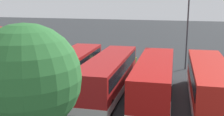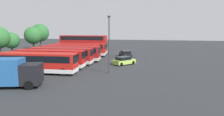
# 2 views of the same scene
# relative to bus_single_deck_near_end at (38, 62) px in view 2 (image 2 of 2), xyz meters

# --- Properties ---
(ground_plane) EXTENTS (140.00, 140.00, 0.00)m
(ground_plane) POSITION_rel_bus_single_deck_near_end_xyz_m (10.90, -10.98, -1.62)
(ground_plane) COLOR #2D3033
(bus_single_deck_near_end) EXTENTS (3.16, 11.31, 2.95)m
(bus_single_deck_near_end) POSITION_rel_bus_single_deck_near_end_xyz_m (0.00, 0.00, 0.00)
(bus_single_deck_near_end) COLOR red
(bus_single_deck_near_end) RESTS_ON ground
(bus_single_deck_second) EXTENTS (3.21, 11.32, 2.95)m
(bus_single_deck_second) POSITION_rel_bus_single_deck_near_end_xyz_m (3.88, 0.17, -0.00)
(bus_single_deck_second) COLOR #B71411
(bus_single_deck_second) RESTS_ON ground
(bus_single_deck_third) EXTENTS (3.09, 11.35, 2.95)m
(bus_single_deck_third) POSITION_rel_bus_single_deck_near_end_xyz_m (7.51, -0.07, 0.00)
(bus_single_deck_third) COLOR #A51919
(bus_single_deck_third) RESTS_ON ground
(bus_single_deck_fourth) EXTENTS (3.43, 11.80, 2.95)m
(bus_single_deck_fourth) POSITION_rel_bus_single_deck_near_end_xyz_m (10.98, -0.28, 0.00)
(bus_single_deck_fourth) COLOR #A51919
(bus_single_deck_fourth) RESTS_ON ground
(bus_single_deck_fifth) EXTENTS (2.87, 10.88, 2.95)m
(bus_single_deck_fifth) POSITION_rel_bus_single_deck_near_end_xyz_m (14.31, 0.34, -0.00)
(bus_single_deck_fifth) COLOR #B71411
(bus_single_deck_fifth) RESTS_ON ground
(bus_single_deck_sixth) EXTENTS (3.32, 11.41, 2.95)m
(bus_single_deck_sixth) POSITION_rel_bus_single_deck_near_end_xyz_m (18.31, 0.07, 0.00)
(bus_single_deck_sixth) COLOR red
(bus_single_deck_sixth) RESTS_ON ground
(bus_double_decker_seventh) EXTENTS (2.77, 11.39, 4.55)m
(bus_double_decker_seventh) POSITION_rel_bus_single_deck_near_end_xyz_m (21.67, 0.62, 0.83)
(bus_double_decker_seventh) COLOR #A51919
(bus_double_decker_seventh) RESTS_ON ground
(box_truck_blue) EXTENTS (4.31, 7.89, 3.20)m
(box_truck_blue) POSITION_rel_bus_single_deck_near_end_xyz_m (-7.12, -0.15, 0.08)
(box_truck_blue) COLOR #235999
(box_truck_blue) RESTS_ON ground
(car_hatchback_silver) EXTENTS (4.86, 3.42, 1.43)m
(car_hatchback_silver) POSITION_rel_bus_single_deck_near_end_xyz_m (18.88, -10.04, -0.92)
(car_hatchback_silver) COLOR black
(car_hatchback_silver) RESTS_ON ground
(car_small_green) EXTENTS (4.23, 3.95, 1.43)m
(car_small_green) POSITION_rel_bus_single_deck_near_end_xyz_m (9.33, -11.03, -0.92)
(car_small_green) COLOR #A5D14C
(car_small_green) RESTS_ON ground
(lamp_post_tall) EXTENTS (0.70, 0.30, 8.12)m
(lamp_post_tall) POSITION_rel_bus_single_deck_near_end_xyz_m (1.83, -9.96, 3.12)
(lamp_post_tall) COLOR #38383D
(lamp_post_tall) RESTS_ON ground
(tree_leftmost) EXTENTS (3.63, 3.63, 5.38)m
(tree_leftmost) POSITION_rel_bus_single_deck_near_end_xyz_m (15.20, 15.44, 1.93)
(tree_leftmost) COLOR #4C3823
(tree_leftmost) RESTS_ON ground
(tree_midleft) EXTENTS (4.05, 4.05, 6.67)m
(tree_midleft) POSITION_rel_bus_single_deck_near_end_xyz_m (17.77, 11.59, 3.00)
(tree_midleft) COLOR #4C3823
(tree_midleft) RESTS_ON ground
(tree_midright) EXTENTS (5.06, 5.06, 7.46)m
(tree_midright) POSITION_rel_bus_single_deck_near_end_xyz_m (28.38, 15.92, 3.29)
(tree_midright) COLOR #4C3823
(tree_midright) RESTS_ON ground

